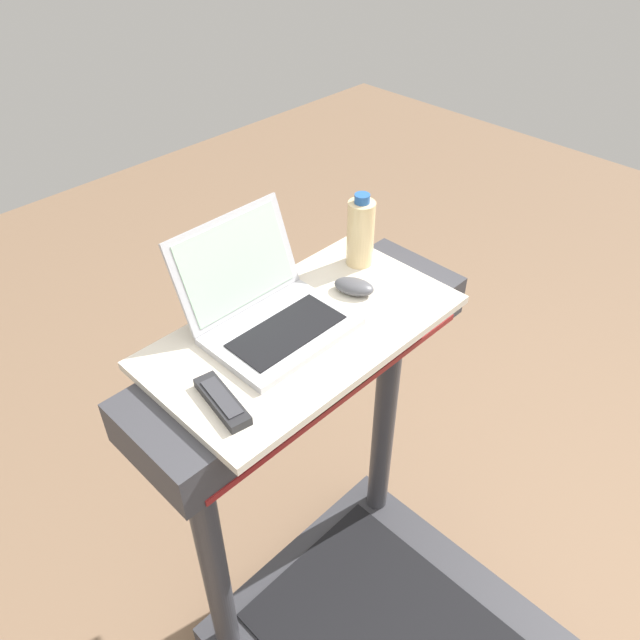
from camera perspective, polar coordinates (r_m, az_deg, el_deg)
The scene contains 5 objects.
desk_board at distance 1.44m, azimuth -1.42°, elevation -0.97°, with size 0.73×0.40×0.02m, color beige.
laptop at distance 1.41m, azimuth -4.87°, elevation 1.04°, with size 0.32×0.30×0.23m.
computer_mouse at distance 1.53m, azimuth 3.11°, elevation 3.06°, with size 0.06×0.10×0.03m, color #4C4C51.
water_bottle at distance 1.60m, azimuth 3.70°, elevation 7.96°, with size 0.07×0.07×0.20m.
tv_remote at distance 1.26m, azimuth -8.87°, elevation -7.27°, with size 0.07×0.17×0.02m.
Camera 1 is at (-0.76, -0.10, 2.08)m, focal length 35.25 mm.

